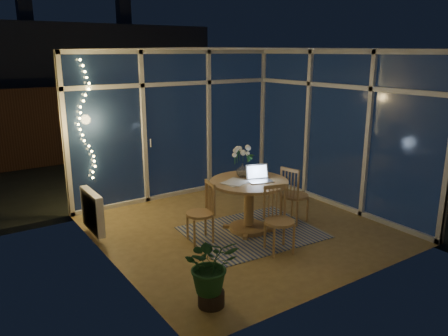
{
  "coord_description": "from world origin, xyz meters",
  "views": [
    {
      "loc": [
        -3.63,
        -4.91,
        2.57
      ],
      "look_at": [
        -0.14,
        0.25,
        0.9
      ],
      "focal_mm": 35.0,
      "sensor_mm": 36.0,
      "label": 1
    }
  ],
  "objects_px": {
    "chair_right": "(295,194)",
    "chair_left": "(200,212)",
    "dining_table": "(249,206)",
    "potted_plant": "(211,272)",
    "laptop": "(260,173)",
    "flower_vase": "(243,170)",
    "chair_front": "(280,220)"
  },
  "relations": [
    {
      "from": "dining_table",
      "to": "chair_left",
      "type": "relative_size",
      "value": 1.31
    },
    {
      "from": "chair_left",
      "to": "potted_plant",
      "type": "bearing_deg",
      "value": -17.57
    },
    {
      "from": "chair_left",
      "to": "chair_right",
      "type": "relative_size",
      "value": 0.95
    },
    {
      "from": "chair_left",
      "to": "laptop",
      "type": "distance_m",
      "value": 1.02
    },
    {
      "from": "laptop",
      "to": "dining_table",
      "type": "bearing_deg",
      "value": 144.29
    },
    {
      "from": "chair_front",
      "to": "potted_plant",
      "type": "xyz_separation_m",
      "value": [
        -1.42,
        -0.57,
        -0.07
      ]
    },
    {
      "from": "chair_front",
      "to": "potted_plant",
      "type": "height_order",
      "value": "chair_front"
    },
    {
      "from": "chair_right",
      "to": "flower_vase",
      "type": "height_order",
      "value": "flower_vase"
    },
    {
      "from": "dining_table",
      "to": "potted_plant",
      "type": "distance_m",
      "value": 2.04
    },
    {
      "from": "chair_right",
      "to": "chair_front",
      "type": "distance_m",
      "value": 1.1
    },
    {
      "from": "laptop",
      "to": "chair_right",
      "type": "bearing_deg",
      "value": 15.7
    },
    {
      "from": "chair_front",
      "to": "flower_vase",
      "type": "xyz_separation_m",
      "value": [
        0.14,
        1.02,
        0.43
      ]
    },
    {
      "from": "dining_table",
      "to": "potted_plant",
      "type": "relative_size",
      "value": 1.49
    },
    {
      "from": "chair_right",
      "to": "laptop",
      "type": "relative_size",
      "value": 2.7
    },
    {
      "from": "chair_right",
      "to": "laptop",
      "type": "xyz_separation_m",
      "value": [
        -0.69,
        0.01,
        0.44
      ]
    },
    {
      "from": "chair_right",
      "to": "chair_left",
      "type": "bearing_deg",
      "value": 69.83
    },
    {
      "from": "potted_plant",
      "to": "chair_front",
      "type": "bearing_deg",
      "value": 21.88
    },
    {
      "from": "potted_plant",
      "to": "chair_left",
      "type": "bearing_deg",
      "value": 63.06
    },
    {
      "from": "chair_left",
      "to": "flower_vase",
      "type": "height_order",
      "value": "flower_vase"
    },
    {
      "from": "dining_table",
      "to": "chair_front",
      "type": "relative_size",
      "value": 1.26
    },
    {
      "from": "chair_left",
      "to": "chair_front",
      "type": "bearing_deg",
      "value": 48.31
    },
    {
      "from": "dining_table",
      "to": "flower_vase",
      "type": "relative_size",
      "value": 5.39
    },
    {
      "from": "dining_table",
      "to": "flower_vase",
      "type": "bearing_deg",
      "value": 78.26
    },
    {
      "from": "chair_left",
      "to": "flower_vase",
      "type": "bearing_deg",
      "value": 110.04
    },
    {
      "from": "dining_table",
      "to": "laptop",
      "type": "distance_m",
      "value": 0.53
    },
    {
      "from": "laptop",
      "to": "flower_vase",
      "type": "height_order",
      "value": "laptop"
    },
    {
      "from": "chair_left",
      "to": "flower_vase",
      "type": "distance_m",
      "value": 0.96
    },
    {
      "from": "dining_table",
      "to": "chair_left",
      "type": "height_order",
      "value": "chair_left"
    },
    {
      "from": "flower_vase",
      "to": "laptop",
      "type": "bearing_deg",
      "value": -81.73
    },
    {
      "from": "flower_vase",
      "to": "chair_left",
      "type": "bearing_deg",
      "value": -169.32
    },
    {
      "from": "chair_right",
      "to": "flower_vase",
      "type": "xyz_separation_m",
      "value": [
        -0.74,
        0.36,
        0.42
      ]
    },
    {
      "from": "chair_left",
      "to": "chair_right",
      "type": "bearing_deg",
      "value": 92.09
    }
  ]
}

